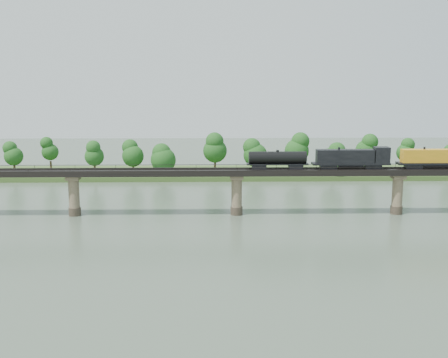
{
  "coord_description": "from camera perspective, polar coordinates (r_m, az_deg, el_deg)",
  "views": [
    {
      "loc": [
        -6.01,
        -105.36,
        34.32
      ],
      "look_at": [
        -3.12,
        30.0,
        9.0
      ],
      "focal_mm": 45.0,
      "sensor_mm": 36.0,
      "label": 1
    }
  ],
  "objects": [
    {
      "name": "bridge",
      "position": [
        138.53,
        1.29,
        -1.43
      ],
      "size": [
        236.0,
        30.0,
        11.5
      ],
      "color": "#473A2D",
      "rests_on": "ground"
    },
    {
      "name": "far_treeline",
      "position": [
        187.63,
        -1.88,
        2.78
      ],
      "size": [
        289.06,
        17.54,
        13.6
      ],
      "color": "#382619",
      "rests_on": "far_bank"
    },
    {
      "name": "bridge_superstructure",
      "position": [
        137.35,
        1.3,
        1.15
      ],
      "size": [
        220.0,
        4.9,
        0.75
      ],
      "color": "black",
      "rests_on": "bridge"
    },
    {
      "name": "freight_train",
      "position": [
        145.12,
        18.22,
        2.03
      ],
      "size": [
        77.21,
        3.01,
        5.31
      ],
      "color": "black",
      "rests_on": "bridge"
    },
    {
      "name": "ground",
      "position": [
        110.97,
        1.96,
        -7.43
      ],
      "size": [
        400.0,
        400.0,
        0.0
      ],
      "primitive_type": "plane",
      "color": "#3B4A3A",
      "rests_on": "ground"
    },
    {
      "name": "far_bank",
      "position": [
        193.38,
        0.58,
        0.61
      ],
      "size": [
        300.0,
        24.0,
        1.6
      ],
      "primitive_type": "cube",
      "color": "#335020",
      "rests_on": "ground"
    }
  ]
}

